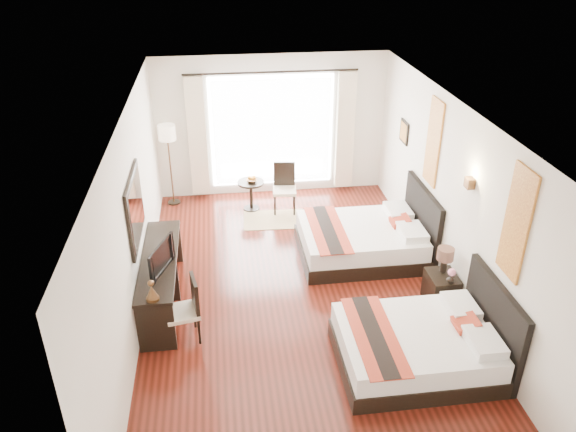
{
  "coord_description": "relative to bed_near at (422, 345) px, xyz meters",
  "views": [
    {
      "loc": [
        -1.05,
        -6.74,
        4.98
      ],
      "look_at": [
        -0.13,
        0.3,
        1.22
      ],
      "focal_mm": 35.0,
      "sensor_mm": 36.0,
      "label": 1
    }
  ],
  "objects": [
    {
      "name": "floor",
      "position": [
        -1.32,
        1.58,
        -0.29
      ],
      "size": [
        4.5,
        7.5,
        0.01
      ],
      "primitive_type": "cube",
      "color": "#38110A",
      "rests_on": "ground"
    },
    {
      "name": "ceiling",
      "position": [
        -1.32,
        1.58,
        2.5
      ],
      "size": [
        4.5,
        7.5,
        0.02
      ],
      "primitive_type": "cube",
      "color": "white",
      "rests_on": "wall_headboard"
    },
    {
      "name": "wall_headboard",
      "position": [
        0.93,
        1.58,
        1.11
      ],
      "size": [
        0.01,
        7.5,
        2.8
      ],
      "primitive_type": "cube",
      "color": "silver",
      "rests_on": "floor"
    },
    {
      "name": "wall_desk",
      "position": [
        -3.56,
        1.58,
        1.11
      ],
      "size": [
        0.01,
        7.5,
        2.8
      ],
      "primitive_type": "cube",
      "color": "silver",
      "rests_on": "floor"
    },
    {
      "name": "wall_window",
      "position": [
        -1.32,
        5.32,
        1.11
      ],
      "size": [
        4.5,
        0.01,
        2.8
      ],
      "primitive_type": "cube",
      "color": "silver",
      "rests_on": "floor"
    },
    {
      "name": "window_glass",
      "position": [
        -1.32,
        5.31,
        1.01
      ],
      "size": [
        2.4,
        0.02,
        2.2
      ],
      "primitive_type": "cube",
      "color": "white",
      "rests_on": "wall_window"
    },
    {
      "name": "sheer_curtain",
      "position": [
        -1.32,
        5.25,
        1.01
      ],
      "size": [
        2.3,
        0.02,
        2.1
      ],
      "primitive_type": "cube",
      "color": "white",
      "rests_on": "wall_window"
    },
    {
      "name": "drape_left",
      "position": [
        -2.77,
        5.21,
        0.99
      ],
      "size": [
        0.35,
        0.14,
        2.35
      ],
      "primitive_type": "cube",
      "color": "beige",
      "rests_on": "floor"
    },
    {
      "name": "drape_right",
      "position": [
        0.13,
        5.21,
        0.99
      ],
      "size": [
        0.35,
        0.14,
        2.35
      ],
      "primitive_type": "cube",
      "color": "beige",
      "rests_on": "floor"
    },
    {
      "name": "art_panel_near",
      "position": [
        0.91,
        0.0,
        1.66
      ],
      "size": [
        0.03,
        0.5,
        1.35
      ],
      "primitive_type": "cube",
      "color": "#8B3814",
      "rests_on": "wall_headboard"
    },
    {
      "name": "art_panel_far",
      "position": [
        0.91,
        2.63,
        1.66
      ],
      "size": [
        0.03,
        0.5,
        1.35
      ],
      "primitive_type": "cube",
      "color": "#8B3814",
      "rests_on": "wall_headboard"
    },
    {
      "name": "wall_sconce",
      "position": [
        0.87,
        1.18,
        1.63
      ],
      "size": [
        0.1,
        0.14,
        0.14
      ],
      "primitive_type": "cube",
      "color": "#4F341C",
      "rests_on": "wall_headboard"
    },
    {
      "name": "mirror_frame",
      "position": [
        -3.54,
        1.74,
        1.26
      ],
      "size": [
        0.04,
        1.25,
        0.95
      ],
      "primitive_type": "cube",
      "color": "black",
      "rests_on": "wall_desk"
    },
    {
      "name": "mirror_glass",
      "position": [
        -3.51,
        1.74,
        1.26
      ],
      "size": [
        0.01,
        1.12,
        0.82
      ],
      "primitive_type": "cube",
      "color": "white",
      "rests_on": "mirror_frame"
    },
    {
      "name": "bed_near",
      "position": [
        0.0,
        0.0,
        0.0
      ],
      "size": [
        1.97,
        1.53,
        1.11
      ],
      "color": "black",
      "rests_on": "floor"
    },
    {
      "name": "bed_far",
      "position": [
        -0.04,
        2.63,
        0.01
      ],
      "size": [
        2.06,
        1.6,
        1.16
      ],
      "color": "black",
      "rests_on": "floor"
    },
    {
      "name": "nightstand",
      "position": [
        0.7,
        1.18,
        -0.05
      ],
      "size": [
        0.4,
        0.5,
        0.48
      ],
      "primitive_type": "cube",
      "color": "black",
      "rests_on": "floor"
    },
    {
      "name": "table_lamp",
      "position": [
        0.73,
        1.26,
        0.47
      ],
      "size": [
        0.24,
        0.24,
        0.38
      ],
      "color": "black",
      "rests_on": "nightstand"
    },
    {
      "name": "vase",
      "position": [
        0.73,
        0.99,
        0.27
      ],
      "size": [
        0.12,
        0.12,
        0.12
      ],
      "primitive_type": "imported",
      "rotation": [
        0.0,
        0.0,
        0.01
      ],
      "color": "black",
      "rests_on": "nightstand"
    },
    {
      "name": "console_desk",
      "position": [
        -3.31,
        1.74,
        0.09
      ],
      "size": [
        0.5,
        2.2,
        0.76
      ],
      "primitive_type": "cube",
      "color": "black",
      "rests_on": "floor"
    },
    {
      "name": "television",
      "position": [
        -3.29,
        1.41,
        0.68
      ],
      "size": [
        0.34,
        0.72,
        0.42
      ],
      "primitive_type": "imported",
      "rotation": [
        0.0,
        0.0,
        1.22
      ],
      "color": "black",
      "rests_on": "console_desk"
    },
    {
      "name": "bronze_figurine",
      "position": [
        -3.31,
        0.74,
        0.59
      ],
      "size": [
        0.21,
        0.21,
        0.25
      ],
      "primitive_type": null,
      "rotation": [
        0.0,
        0.0,
        -0.26
      ],
      "color": "#4F341C",
      "rests_on": "console_desk"
    },
    {
      "name": "desk_chair",
      "position": [
        -2.96,
        0.88,
        -0.01
      ],
      "size": [
        0.49,
        0.49,
        0.91
      ],
      "rotation": [
        0.0,
        0.0,
        3.33
      ],
      "color": "beige",
      "rests_on": "floor"
    },
    {
      "name": "floor_lamp",
      "position": [
        -3.32,
        5.01,
        1.07
      ],
      "size": [
        0.32,
        0.32,
        1.61
      ],
      "color": "black",
      "rests_on": "floor"
    },
    {
      "name": "side_table",
      "position": [
        -1.81,
        4.55,
        0.0
      ],
      "size": [
        0.5,
        0.5,
        0.58
      ],
      "primitive_type": "cylinder",
      "color": "black",
      "rests_on": "floor"
    },
    {
      "name": "fruit_bowl",
      "position": [
        -1.79,
        4.54,
        0.32
      ],
      "size": [
        0.25,
        0.25,
        0.05
      ],
      "primitive_type": "imported",
      "rotation": [
        0.0,
        0.0,
        -0.22
      ],
      "color": "#462619",
      "rests_on": "side_table"
    },
    {
      "name": "window_chair",
      "position": [
        -1.18,
        4.41,
        -0.0
      ],
      "size": [
        0.48,
        0.48,
        0.94
      ],
      "rotation": [
        0.0,
        0.0,
        -1.68
      ],
      "color": "beige",
      "rests_on": "floor"
    },
    {
      "name": "jute_rug",
      "position": [
        -1.43,
        4.05,
        -0.28
      ],
      "size": [
        1.17,
        0.83,
        0.01
      ],
      "primitive_type": "cube",
      "rotation": [
        0.0,
        0.0,
        -0.05
      ],
      "color": "tan",
      "rests_on": "floor"
    }
  ]
}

